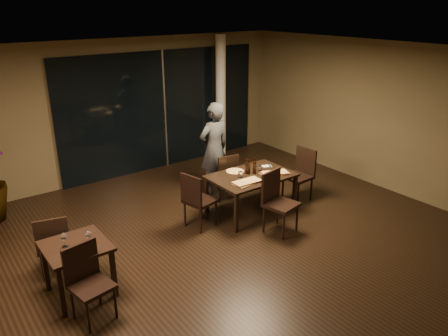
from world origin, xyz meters
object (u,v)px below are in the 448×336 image
chair_main_near (277,198)px  chair_side_far (53,243)px  chair_main_right (301,172)px  bottle_a (249,167)px  side_table (77,253)px  main_table (251,179)px  bottle_b (254,165)px  chair_main_far (226,174)px  chair_main_left (196,198)px  chair_side_near (87,278)px  bottle_c (247,166)px  diner (214,149)px

chair_main_near → chair_side_far: (-3.44, 0.88, -0.06)m
chair_main_right → bottle_a: 1.24m
side_table → chair_main_right: 4.59m
main_table → bottle_b: size_ratio=4.80×
chair_main_far → chair_main_near: bearing=96.4°
chair_main_right → chair_main_far: bearing=-129.4°
bottle_b → chair_main_far: bearing=99.4°
chair_main_left → bottle_a: bearing=-104.0°
bottle_b → chair_side_near: bearing=-163.7°
bottle_b → chair_main_right: bearing=-7.8°
chair_main_near → chair_main_right: chair_main_near is taller
chair_main_far → chair_main_near: (-0.06, -1.51, 0.06)m
chair_side_far → bottle_b: (3.62, -0.09, 0.37)m
chair_side_far → bottle_b: bearing=-167.5°
chair_main_left → main_table: bearing=-107.4°
main_table → chair_side_near: bearing=-163.7°
chair_side_near → side_table: bearing=74.3°
chair_main_left → bottle_c: bearing=-101.7°
chair_side_near → chair_side_far: bearing=84.3°
chair_main_left → bottle_c: (1.11, 0.02, 0.33)m
chair_main_near → chair_side_near: chair_main_near is taller
main_table → chair_side_far: (-3.53, 0.11, -0.14)m
bottle_a → main_table: bearing=-80.5°
chair_side_near → bottle_a: bearing=7.7°
main_table → bottle_b: bearing=14.5°
chair_side_far → bottle_a: (3.52, -0.04, 0.35)m
side_table → chair_main_far: chair_main_far is taller
side_table → chair_main_far: bearing=20.2°
chair_side_near → bottle_a: bottle_a is taller
chair_main_near → bottle_c: chair_main_near is taller
chair_main_near → chair_side_far: bearing=153.6°
chair_main_right → chair_side_far: size_ratio=1.08×
side_table → chair_main_left: 2.34m
main_table → bottle_b: (0.09, 0.02, 0.23)m
chair_main_right → chair_side_near: 4.71m
main_table → bottle_c: (-0.02, 0.11, 0.22)m
main_table → chair_side_far: size_ratio=1.56×
bottle_a → side_table: bearing=-170.5°
bottle_a → bottle_c: bearing=101.4°
bottle_b → bottle_c: bearing=140.2°
chair_main_left → chair_side_far: chair_main_left is taller
chair_main_left → chair_side_near: size_ratio=1.03×
diner → chair_main_near: bearing=84.5°
main_table → chair_main_near: bearing=-96.5°
bottle_a → bottle_b: (0.10, -0.04, 0.02)m
chair_main_right → chair_main_left: bearing=-99.2°
chair_main_right → chair_side_near: bearing=-82.8°
chair_main_left → bottle_c: 1.16m
side_table → chair_main_left: size_ratio=0.79×
side_table → bottle_b: size_ratio=2.56×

